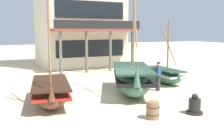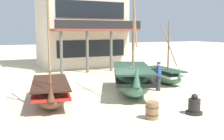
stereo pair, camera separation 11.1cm
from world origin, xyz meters
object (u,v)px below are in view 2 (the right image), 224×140
at_px(fishing_boat_near_left, 50,91).
at_px(capstan_winch, 194,106).
at_px(wooden_barrel, 152,110).
at_px(harbor_building_main, 80,12).
at_px(fishing_boat_centre_large, 132,79).
at_px(fisherman_by_hull, 158,77).
at_px(fishing_boat_far_right, 164,75).

height_order(fishing_boat_near_left, capstan_winch, fishing_boat_near_left).
distance_m(fishing_boat_near_left, wooden_barrel, 5.16).
relative_size(wooden_barrel, harbor_building_main, 0.07).
bearing_deg(fishing_boat_near_left, fishing_boat_centre_large, 2.33).
bearing_deg(capstan_winch, fisherman_by_hull, 73.80).
bearing_deg(fisherman_by_hull, fishing_boat_far_right, 45.78).
bearing_deg(fishing_boat_far_right, fishing_boat_centre_large, -154.11).
relative_size(fishing_boat_far_right, harbor_building_main, 0.39).
bearing_deg(fishing_boat_centre_large, wooden_barrel, -109.75).
bearing_deg(fishing_boat_far_right, fisherman_by_hull, -134.22).
xyz_separation_m(fishing_boat_near_left, fisherman_by_hull, (6.39, 0.10, 0.23)).
xyz_separation_m(fisherman_by_hull, harbor_building_main, (-0.15, 13.31, 4.52)).
xyz_separation_m(fishing_boat_centre_large, wooden_barrel, (-1.54, -4.30, -0.48)).
height_order(fishing_boat_far_right, capstan_winch, fishing_boat_far_right).
bearing_deg(fishing_boat_near_left, wooden_barrel, -52.87).
height_order(fishing_boat_centre_large, capstan_winch, fishing_boat_centre_large).
height_order(wooden_barrel, harbor_building_main, harbor_building_main).
bearing_deg(capstan_winch, fishing_boat_centre_large, 95.59).
xyz_separation_m(fisherman_by_hull, wooden_barrel, (-3.28, -4.21, -0.48)).
height_order(fishing_boat_near_left, harbor_building_main, harbor_building_main).
bearing_deg(capstan_winch, harbor_building_main, 86.33).
bearing_deg(fishing_boat_centre_large, harbor_building_main, 83.19).
bearing_deg(fishing_boat_near_left, fishing_boat_far_right, 12.93).
distance_m(fisherman_by_hull, capstan_winch, 4.64).
distance_m(fishing_boat_near_left, capstan_winch, 6.70).
xyz_separation_m(capstan_winch, wooden_barrel, (-1.99, 0.22, 0.02)).
xyz_separation_m(fishing_boat_centre_large, fishing_boat_far_right, (3.44, 1.67, -0.28)).
distance_m(fishing_boat_centre_large, fishing_boat_far_right, 3.84).
bearing_deg(fisherman_by_hull, fishing_boat_centre_large, 177.07).
bearing_deg(fishing_boat_far_right, wooden_barrel, -129.86).
bearing_deg(harbor_building_main, fishing_boat_near_left, -114.94).
xyz_separation_m(fishing_boat_centre_large, capstan_winch, (0.44, -4.52, -0.50)).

